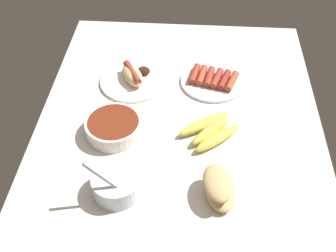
{
  "coord_description": "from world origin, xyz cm",
  "views": [
    {
      "loc": [
        93.19,
        3.01,
        93.77
      ],
      "look_at": [
        2.96,
        -3.26,
        3.0
      ],
      "focal_mm": 44.92,
      "sensor_mm": 36.0,
      "label": 1
    }
  ],
  "objects_px": {
    "bread_stack": "(219,188)",
    "bowl_chili": "(114,127)",
    "bowl_coleslaw": "(116,184)",
    "plate_hotdog_assembled": "(133,78)",
    "banana_bunch": "(210,131)",
    "plate_sausages": "(213,80)"
  },
  "relations": [
    {
      "from": "plate_sausages",
      "to": "banana_bunch",
      "type": "bearing_deg",
      "value": -2.05
    },
    {
      "from": "banana_bunch",
      "to": "bread_stack",
      "type": "relative_size",
      "value": 1.44
    },
    {
      "from": "bread_stack",
      "to": "banana_bunch",
      "type": "bearing_deg",
      "value": -174.66
    },
    {
      "from": "banana_bunch",
      "to": "bread_stack",
      "type": "xyz_separation_m",
      "value": [
        0.23,
        0.02,
        0.02
      ]
    },
    {
      "from": "bread_stack",
      "to": "plate_hotdog_assembled",
      "type": "height_order",
      "value": "bread_stack"
    },
    {
      "from": "bowl_chili",
      "to": "bowl_coleslaw",
      "type": "bearing_deg",
      "value": 11.13
    },
    {
      "from": "bowl_chili",
      "to": "bread_stack",
      "type": "bearing_deg",
      "value": 55.81
    },
    {
      "from": "banana_bunch",
      "to": "plate_hotdog_assembled",
      "type": "distance_m",
      "value": 0.36
    },
    {
      "from": "banana_bunch",
      "to": "plate_hotdog_assembled",
      "type": "height_order",
      "value": "plate_hotdog_assembled"
    },
    {
      "from": "bowl_coleslaw",
      "to": "plate_sausages",
      "type": "xyz_separation_m",
      "value": [
        -0.49,
        0.26,
        -0.02
      ]
    },
    {
      "from": "bowl_coleslaw",
      "to": "bowl_chili",
      "type": "bearing_deg",
      "value": -168.87
    },
    {
      "from": "bowl_coleslaw",
      "to": "plate_hotdog_assembled",
      "type": "distance_m",
      "value": 0.47
    },
    {
      "from": "bread_stack",
      "to": "bowl_chili",
      "type": "distance_m",
      "value": 0.38
    },
    {
      "from": "bread_stack",
      "to": "plate_hotdog_assembled",
      "type": "relative_size",
      "value": 0.61
    },
    {
      "from": "bowl_coleslaw",
      "to": "bread_stack",
      "type": "bearing_deg",
      "value": 90.9
    },
    {
      "from": "banana_bunch",
      "to": "plate_hotdog_assembled",
      "type": "bearing_deg",
      "value": -131.89
    },
    {
      "from": "bowl_chili",
      "to": "banana_bunch",
      "type": "bearing_deg",
      "value": 92.09
    },
    {
      "from": "bowl_coleslaw",
      "to": "plate_hotdog_assembled",
      "type": "bearing_deg",
      "value": -178.06
    },
    {
      "from": "bowl_coleslaw",
      "to": "banana_bunch",
      "type": "relative_size",
      "value": 0.77
    },
    {
      "from": "bowl_coleslaw",
      "to": "banana_bunch",
      "type": "xyz_separation_m",
      "value": [
        -0.23,
        0.25,
        -0.02
      ]
    },
    {
      "from": "plate_hotdog_assembled",
      "to": "bread_stack",
      "type": "bearing_deg",
      "value": 31.81
    },
    {
      "from": "plate_hotdog_assembled",
      "to": "bowl_chili",
      "type": "bearing_deg",
      "value": -6.18
    }
  ]
}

